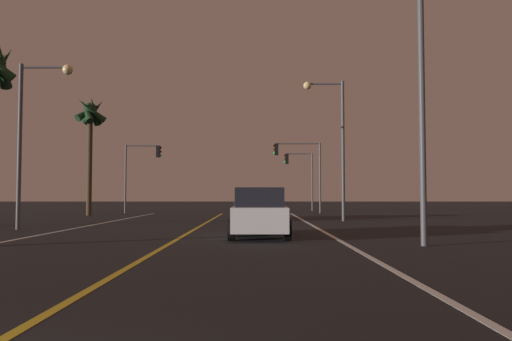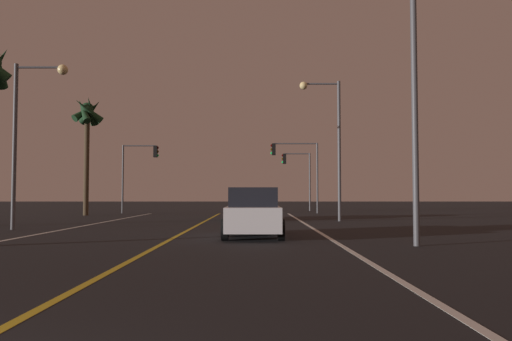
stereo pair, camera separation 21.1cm
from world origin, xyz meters
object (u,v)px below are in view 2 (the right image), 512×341
street_lamp_right_near (398,63)px  palm_tree_left_far (89,121)px  traffic_light_near_left (141,163)px  street_lamp_right_far (331,131)px  traffic_light_near_right (296,161)px  street_lamp_left_mid (30,122)px  traffic_light_far_right (297,168)px  car_lead_same_lane (254,213)px  car_ahead_far (248,206)px

street_lamp_right_near → palm_tree_left_far: 26.32m
traffic_light_near_left → street_lamp_right_near: bearing=-62.2°
traffic_light_near_left → palm_tree_left_far: bearing=-125.8°
street_lamp_right_far → palm_tree_left_far: size_ratio=0.93×
traffic_light_near_right → street_lamp_left_mid: 22.06m
traffic_light_far_right → car_lead_same_lane: bearing=82.4°
traffic_light_far_right → street_lamp_left_mid: bearing=60.8°
street_lamp_right_far → traffic_light_far_right: bearing=-88.3°
traffic_light_near_right → street_lamp_right_far: bearing=95.3°
traffic_light_far_right → street_lamp_right_near: (0.53, -30.33, 1.49)m
car_lead_same_lane → palm_tree_left_far: 22.19m
traffic_light_near_right → street_lamp_right_near: bearing=92.5°
traffic_light_near_left → palm_tree_left_far: (-2.83, -3.92, 2.72)m
car_lead_same_lane → traffic_light_near_right: traffic_light_near_right is taller
traffic_light_near_left → street_lamp_right_far: 17.44m
car_ahead_far → traffic_light_near_right: (3.50, 9.92, 3.27)m
traffic_light_near_right → street_lamp_right_near: (1.09, -24.83, 1.19)m
street_lamp_left_mid → traffic_light_near_left: bearing=88.1°
street_lamp_right_near → street_lamp_left_mid: (-13.69, 6.74, -0.74)m
street_lamp_right_near → palm_tree_left_far: (-15.93, 20.91, 1.37)m
car_lead_same_lane → street_lamp_right_near: bearing=-125.7°
traffic_light_near_left → palm_tree_left_far: 5.55m
traffic_light_far_right → street_lamp_right_far: street_lamp_right_far is taller
traffic_light_near_left → street_lamp_left_mid: 18.11m
traffic_light_near_left → street_lamp_left_mid: (-0.59, -18.09, 0.61)m
car_ahead_far → traffic_light_near_left: size_ratio=0.81×
traffic_light_far_right → street_lamp_right_far: size_ratio=0.66×
car_lead_same_lane → traffic_light_near_right: bearing=-8.1°
street_lamp_right_near → palm_tree_left_far: size_ratio=1.00×
traffic_light_far_right → traffic_light_near_right: bearing=84.3°
street_lamp_right_near → palm_tree_left_far: street_lamp_right_near is taller
car_ahead_far → street_lamp_right_far: 6.34m
car_lead_same_lane → traffic_light_near_left: traffic_light_near_left is taller
car_ahead_far → traffic_light_near_right: size_ratio=0.79×
traffic_light_near_right → traffic_light_near_left: (-12.01, 0.00, -0.16)m
car_lead_same_lane → traffic_light_near_left: bearing=22.2°
car_ahead_far → street_lamp_right_near: (4.59, -14.91, 4.45)m
street_lamp_left_mid → street_lamp_right_far: bearing=25.8°
street_lamp_right_near → street_lamp_right_far: size_ratio=1.08×
street_lamp_left_mid → palm_tree_left_far: palm_tree_left_far is taller
street_lamp_right_near → street_lamp_right_far: bearing=-89.9°
traffic_light_near_right → palm_tree_left_far: palm_tree_left_far is taller
car_lead_same_lane → street_lamp_right_near: street_lamp_right_near is taller
street_lamp_right_far → traffic_light_near_right: bearing=-84.7°
traffic_light_far_right → street_lamp_left_mid: street_lamp_left_mid is taller
traffic_light_near_right → street_lamp_left_mid: bearing=55.1°
street_lamp_left_mid → street_lamp_right_near: bearing=-26.2°
street_lamp_right_far → street_lamp_right_near: bearing=90.1°
car_lead_same_lane → street_lamp_right_far: size_ratio=0.56×
car_ahead_far → traffic_light_near_left: traffic_light_near_left is taller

